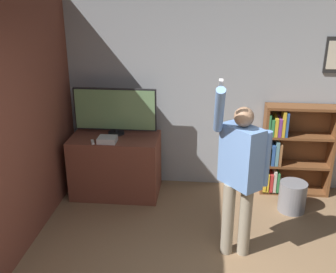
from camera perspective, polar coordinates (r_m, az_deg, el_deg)
The scene contains 9 objects.
wall_back at distance 5.45m, azimuth 7.08°, elevation 6.21°, with size 6.10×0.09×2.70m.
wall_side_brick at distance 4.45m, azimuth -20.41°, elevation 1.64°, with size 0.06×4.55×2.70m.
tv_ledge at distance 5.47m, azimuth -7.55°, elevation -4.15°, with size 1.18×0.66×0.84m.
television at distance 5.30m, azimuth -7.68°, elevation 3.74°, with size 1.11×0.22×0.64m.
game_console at distance 5.12m, azimuth -8.80°, elevation -0.45°, with size 0.24×0.20×0.07m.
remote_loose at distance 5.14m, azimuth -10.89°, elevation -0.78°, with size 0.08×0.14×0.02m.
bookshelf at distance 5.63m, azimuth 17.13°, elevation -2.00°, with size 0.93×0.28×1.26m.
person at distance 4.02m, azimuth 10.43°, elevation -4.77°, with size 0.57×0.55×1.96m.
waste_bin at distance 5.35m, azimuth 17.60°, elevation -8.31°, with size 0.35×0.35×0.39m.
Camera 1 is at (-0.16, -2.30, 2.71)m, focal length 42.00 mm.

